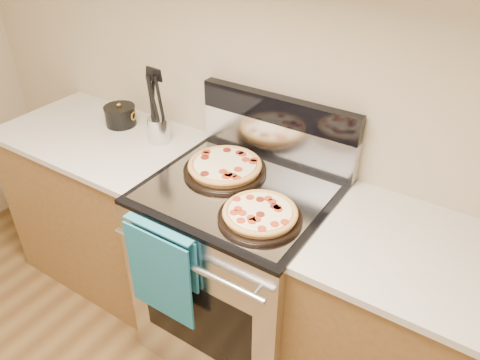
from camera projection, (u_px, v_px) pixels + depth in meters
The scene contains 17 objects.
wall_back at pixel (285, 65), 1.95m from camera, with size 4.00×4.00×0.00m, color #BFAF8A.
range_body at pixel (239, 271), 2.20m from camera, with size 0.76×0.68×0.90m, color #B7B7BC.
oven_window at pixel (196, 318), 1.97m from camera, with size 0.56×0.01×0.40m, color black.
cooktop at pixel (239, 191), 1.95m from camera, with size 0.76×0.68×0.02m, color black.
backsplash_lower at pixel (277, 140), 2.11m from camera, with size 0.76×0.06×0.18m, color silver.
backsplash_upper at pixel (278, 110), 2.03m from camera, with size 0.76×0.06×0.12m, color black.
oven_handle at pixel (184, 263), 1.75m from camera, with size 0.03×0.03×0.70m, color silver.
dish_towel at pixel (163, 270), 1.86m from camera, with size 0.32×0.05×0.42m, color teal, non-canonical shape.
foil_sheet at pixel (235, 192), 1.92m from camera, with size 0.70×0.55×0.01m, color gray.
cabinet_left at pixel (112, 208), 2.63m from camera, with size 1.00×0.62×0.88m, color brown.
countertop_left at pixel (98, 137), 2.38m from camera, with size 1.02×0.64×0.03m, color #BEB6AB.
cabinet_right at pixel (432, 356), 1.83m from camera, with size 1.00×0.62×0.88m, color brown.
countertop_right at pixel (462, 272), 1.58m from camera, with size 1.02×0.64×0.03m, color #BEB6AB.
pepperoni_pizza_back at pixel (225, 167), 2.03m from camera, with size 0.36×0.36×0.05m, color #C87A3D, non-canonical shape.
pepperoni_pizza_front at pixel (260, 214), 1.76m from camera, with size 0.32×0.32×0.04m, color #C87A3D, non-canonical shape.
utensil_crock at pixel (159, 130), 2.27m from camera, with size 0.10×0.10×0.13m, color silver.
saucepan at pixel (120, 116), 2.43m from camera, with size 0.16×0.16×0.10m, color black.
Camera 1 is at (0.88, 0.31, 2.02)m, focal length 35.00 mm.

